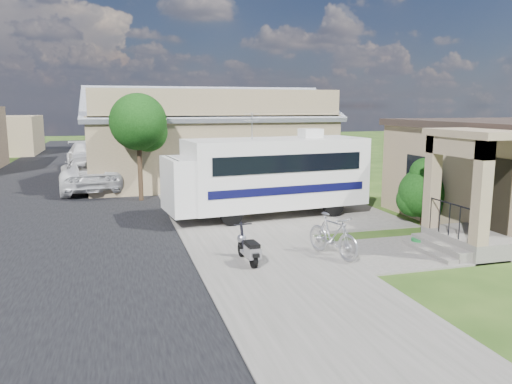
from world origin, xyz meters
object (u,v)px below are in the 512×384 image
object	(u,v)px
pickup_truck	(90,173)
van	(89,157)
shrub	(424,190)
bicycle	(333,238)
motorhome	(269,173)
scooter	(249,249)
garden_hose	(419,243)

from	to	relation	value
pickup_truck	van	distance (m)	7.90
shrub	pickup_truck	distance (m)	15.54
bicycle	van	distance (m)	22.44
motorhome	pickup_truck	world-z (taller)	motorhome
bicycle	scooter	bearing A→B (deg)	161.50
shrub	scooter	bearing A→B (deg)	-158.51
bicycle	van	size ratio (longest dim) A/B	0.32
scooter	motorhome	bearing A→B (deg)	64.63
motorhome	scooter	world-z (taller)	motorhome
van	shrub	bearing A→B (deg)	-65.02
pickup_truck	garden_hose	xyz separation A→B (m)	(9.58, -13.03, -0.72)
shrub	pickup_truck	bearing A→B (deg)	136.83
shrub	scooter	size ratio (longest dim) A/B	1.60
bicycle	motorhome	bearing A→B (deg)	73.54
scooter	pickup_truck	bearing A→B (deg)	105.13
scooter	pickup_truck	world-z (taller)	pickup_truck
scooter	garden_hose	bearing A→B (deg)	0.87
bicycle	garden_hose	xyz separation A→B (m)	(2.92, 0.38, -0.48)
shrub	garden_hose	world-z (taller)	shrub
shrub	garden_hose	size ratio (longest dim) A/B	5.26
scooter	garden_hose	xyz separation A→B (m)	(5.23, 0.34, -0.33)
van	scooter	bearing A→B (deg)	-84.77
motorhome	shrub	distance (m)	5.44
pickup_truck	scooter	bearing A→B (deg)	103.97
shrub	garden_hose	xyz separation A→B (m)	(-1.75, -2.40, -1.08)
shrub	bicycle	xyz separation A→B (m)	(-4.67, -2.79, -0.60)
garden_hose	pickup_truck	bearing A→B (deg)	126.32
motorhome	van	world-z (taller)	motorhome
motorhome	pickup_truck	bearing A→B (deg)	122.90
scooter	pickup_truck	size ratio (longest dim) A/B	0.24
scooter	garden_hose	size ratio (longest dim) A/B	3.28
pickup_truck	motorhome	bearing A→B (deg)	125.15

